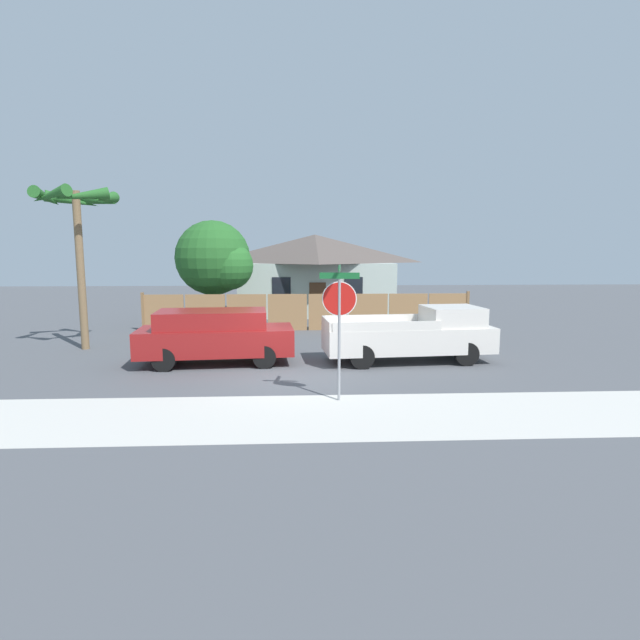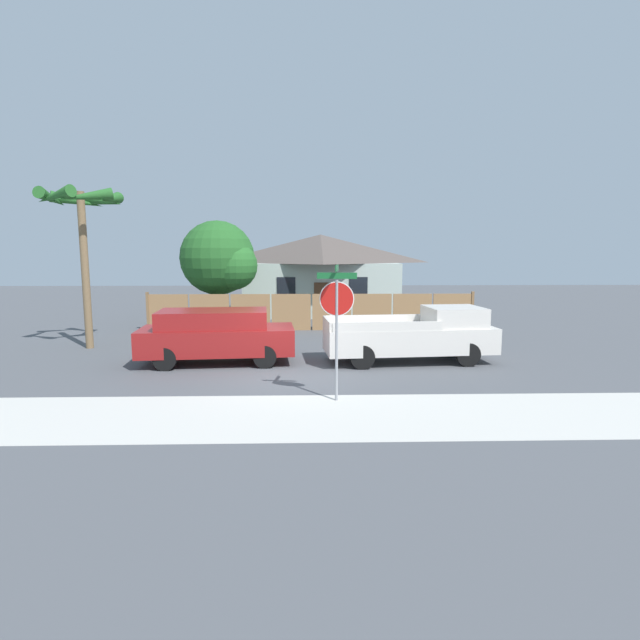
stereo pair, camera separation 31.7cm
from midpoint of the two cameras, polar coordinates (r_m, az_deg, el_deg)
The scene contains 9 objects.
ground_plane at distance 14.82m, azimuth -3.01°, elevation -6.44°, with size 80.00×80.00×0.00m, color #4C4F54.
sidewalk_strip at distance 11.37m, azimuth -3.46°, elevation -10.89°, with size 36.00×3.20×0.01m.
wooden_fence at distance 23.25m, azimuth -0.59°, elevation 0.91°, with size 15.25×0.12×1.80m.
house at distance 30.45m, azimuth 0.35°, elevation 5.50°, with size 9.37×7.53×4.67m.
oak_tree at distance 24.84m, azimuth -10.91°, elevation 6.78°, with size 3.79×3.61×5.15m.
palm_tree at distance 20.66m, azimuth -25.21°, elevation 11.11°, with size 2.91×3.12×5.92m.
red_suv at distance 16.63m, azimuth -11.21°, elevation -1.62°, with size 5.10×2.38×1.76m.
orange_pickup at distance 16.86m, azimuth 11.43°, elevation -1.72°, with size 5.68×2.33×1.83m.
stop_sign at distance 12.03m, azimuth 2.68°, elevation 1.30°, with size 0.96×0.86×3.33m.
Camera 2 is at (0.53, -14.37, 3.64)m, focal length 28.00 mm.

